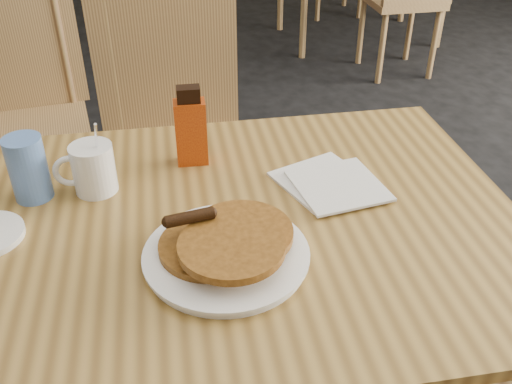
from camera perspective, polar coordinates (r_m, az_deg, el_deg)
main_table at (r=1.14m, az=-5.48°, el=-4.75°), size 1.35×0.95×0.75m
chair_main_far at (r=1.85m, az=-8.32°, el=7.25°), size 0.48×0.48×1.01m
chair_wall_extra at (r=2.25m, az=-22.13°, el=9.01°), size 0.47×0.47×0.94m
pancake_plate at (r=1.01m, az=-2.97°, el=-5.71°), size 0.30×0.30×0.09m
coffee_mug at (r=1.22m, az=-16.08°, el=2.33°), size 0.13×0.09×0.17m
syrup_bottle at (r=1.27m, az=-6.54°, el=6.32°), size 0.07×0.05×0.18m
napkin_stack at (r=1.23m, az=7.48°, el=0.88°), size 0.23×0.24×0.01m
blue_tumbler at (r=1.24m, az=-21.83°, el=2.21°), size 0.09×0.09×0.14m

